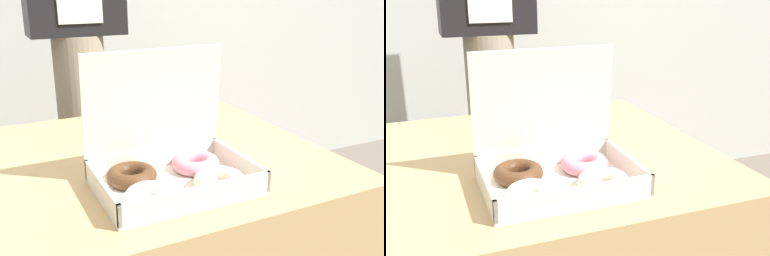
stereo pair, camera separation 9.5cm
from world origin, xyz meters
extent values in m
cube|color=silver|center=(-0.04, -0.22, 0.74)|extent=(0.33, 0.24, 0.01)
cube|color=silver|center=(-0.20, -0.22, 0.76)|extent=(0.01, 0.24, 0.05)
cube|color=silver|center=(0.12, -0.22, 0.76)|extent=(0.01, 0.24, 0.05)
cube|color=silver|center=(-0.04, -0.33, 0.76)|extent=(0.33, 0.01, 0.05)
cube|color=silver|center=(-0.04, -0.10, 0.76)|extent=(0.33, 0.01, 0.05)
cube|color=silver|center=(-0.04, -0.11, 0.90)|extent=(0.33, 0.03, 0.24)
torus|color=white|center=(-0.12, -0.27, 0.76)|extent=(0.11, 0.11, 0.03)
torus|color=#4C2D19|center=(-0.12, -0.16, 0.76)|extent=(0.12, 0.12, 0.03)
torus|color=silver|center=(0.04, -0.27, 0.76)|extent=(0.13, 0.13, 0.03)
torus|color=pink|center=(0.04, -0.16, 0.76)|extent=(0.15, 0.15, 0.03)
cylinder|color=white|center=(0.09, -0.02, 0.79)|extent=(0.08, 0.08, 0.11)
cylinder|color=brown|center=(0.09, -0.02, 0.85)|extent=(0.09, 0.09, 0.01)
cube|color=#232328|center=(0.10, 0.12, 0.81)|extent=(0.11, 0.06, 0.14)
cylinder|color=gray|center=(-0.02, 0.70, 0.48)|extent=(0.19, 0.19, 0.97)
camera|label=1|loc=(-0.40, -1.02, 1.16)|focal=42.00mm
camera|label=2|loc=(-0.32, -1.06, 1.16)|focal=42.00mm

